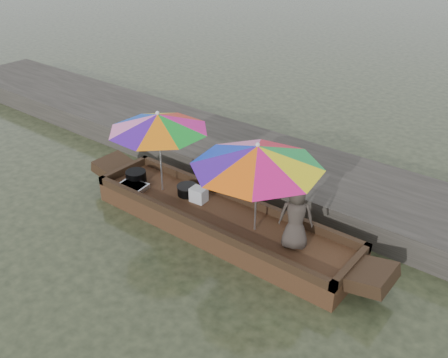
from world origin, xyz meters
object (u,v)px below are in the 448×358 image
Objects in this scene: umbrella_bow at (160,152)px; umbrella_stern at (256,188)px; tray_scallop at (132,188)px; charcoal_grill at (187,190)px; supply_bag at (199,195)px; boat_hull at (220,223)px; tray_crayfish at (133,186)px; cooking_pot at (136,176)px; vendor at (296,217)px.

umbrella_bow is 0.86× the size of umbrella_stern.
umbrella_stern reaches higher than tray_scallop.
charcoal_grill is 1.29× the size of supply_bag.
boat_hull is 2.37× the size of umbrella_stern.
tray_crayfish is 1.87× the size of supply_bag.
supply_bag is 1.03m from umbrella_bow.
umbrella_bow reaches higher than boat_hull.
boat_hull is at bearing 10.50° from tray_scallop.
umbrella_bow reaches higher than tray_crayfish.
tray_scallop is 0.29× the size of umbrella_bow.
tray_scallop is 1.87× the size of supply_bag.
umbrella_bow is (-1.38, 0.00, 0.95)m from boat_hull.
tray_scallop is at bearing -143.83° from umbrella_bow.
umbrella_bow is at bearing 6.91° from cooking_pot.
cooking_pot is 0.75× the size of tray_crayfish.
boat_hull is 1.68m from umbrella_bow.
tray_scallop is 0.48× the size of vendor.
vendor reaches higher than tray_scallop.
umbrella_bow is at bearing 180.00° from boat_hull.
umbrella_stern is at bearing -28.04° from vendor.
vendor reaches higher than cooking_pot.
cooking_pot is 1.09× the size of charcoal_grill.
charcoal_grill is at bearing 170.42° from boat_hull.
umbrella_stern is at bearing -5.34° from charcoal_grill.
charcoal_grill is (0.96, 0.49, 0.05)m from tray_scallop.
tray_crayfish is 0.48× the size of vendor.
tray_crayfish is 0.03m from tray_scallop.
charcoal_grill is at bearing 174.66° from umbrella_stern.
umbrella_stern is at bearing 7.59° from tray_scallop.
umbrella_stern is (2.10, 0.00, 0.00)m from umbrella_bow.
tray_crayfish is at bearing -172.94° from umbrella_stern.
tray_scallop is 0.25× the size of umbrella_stern.
vendor is 0.61× the size of umbrella_bow.
umbrella_bow is (0.46, 0.32, 0.73)m from tray_crayfish.
charcoal_grill reaches higher than tray_crayfish.
umbrella_stern reaches higher than charcoal_grill.
umbrella_bow is (-0.80, -0.11, 0.65)m from supply_bag.
cooking_pot is 2.82m from umbrella_stern.
umbrella_bow is (-0.49, -0.15, 0.69)m from charcoal_grill.
tray_scallop is at bearing -113.94° from tray_crayfish.
umbrella_stern is (0.72, 0.00, 0.95)m from boat_hull.
umbrella_bow and umbrella_stern have the same top height.
tray_crayfish is 2.68m from umbrella_stern.
umbrella_stern is at bearing 1.60° from cooking_pot.
supply_bag reaches higher than tray_crayfish.
tray_scallop is at bearing -58.78° from cooking_pot.
vendor is (3.31, 0.34, 0.51)m from tray_scallop.
vendor is at bearing -2.95° from supply_bag.
umbrella_bow is (0.47, 0.34, 0.74)m from tray_scallop.
supply_bag is at bearing -8.25° from charcoal_grill.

